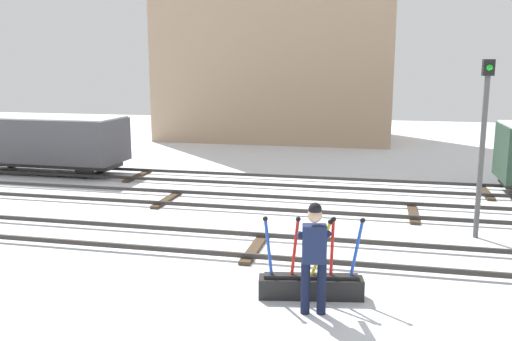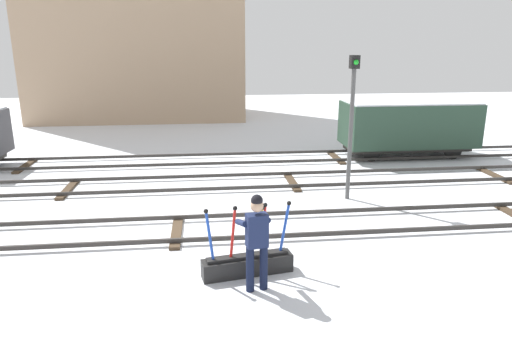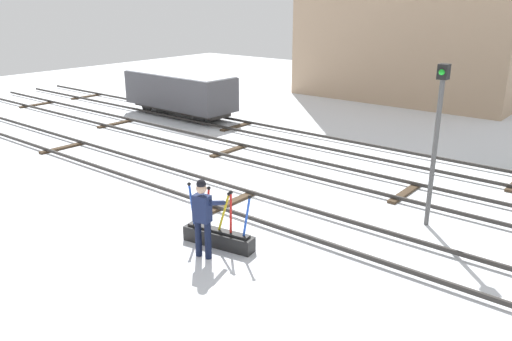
{
  "view_description": "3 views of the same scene",
  "coord_description": "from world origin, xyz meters",
  "px_view_note": "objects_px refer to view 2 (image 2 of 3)",
  "views": [
    {
      "loc": [
        2.56,
        -11.21,
        3.97
      ],
      "look_at": [
        -0.28,
        1.37,
        1.5
      ],
      "focal_mm": 38.87,
      "sensor_mm": 36.0,
      "label": 1
    },
    {
      "loc": [
        0.75,
        -10.42,
        4.41
      ],
      "look_at": [
        1.93,
        0.1,
        1.48
      ],
      "focal_mm": 32.41,
      "sensor_mm": 36.0,
      "label": 2
    },
    {
      "loc": [
        9.06,
        -10.08,
        5.54
      ],
      "look_at": [
        0.74,
        0.12,
        1.1
      ],
      "focal_mm": 35.92,
      "sensor_mm": 36.0,
      "label": 3
    }
  ],
  "objects_px": {
    "rail_worker": "(256,236)",
    "freight_car_near_switch": "(408,125)",
    "switch_lever_frame": "(248,262)",
    "signal_post": "(352,114)"
  },
  "relations": [
    {
      "from": "rail_worker",
      "to": "freight_car_near_switch",
      "type": "bearing_deg",
      "value": 43.32
    },
    {
      "from": "rail_worker",
      "to": "freight_car_near_switch",
      "type": "xyz_separation_m",
      "value": [
        7.12,
        9.61,
        0.24
      ]
    },
    {
      "from": "switch_lever_frame",
      "to": "freight_car_near_switch",
      "type": "height_order",
      "value": "freight_car_near_switch"
    },
    {
      "from": "switch_lever_frame",
      "to": "signal_post",
      "type": "height_order",
      "value": "signal_post"
    },
    {
      "from": "switch_lever_frame",
      "to": "signal_post",
      "type": "relative_size",
      "value": 0.45
    },
    {
      "from": "rail_worker",
      "to": "signal_post",
      "type": "relative_size",
      "value": 0.45
    },
    {
      "from": "rail_worker",
      "to": "freight_car_near_switch",
      "type": "relative_size",
      "value": 0.36
    },
    {
      "from": "switch_lever_frame",
      "to": "freight_car_near_switch",
      "type": "distance_m",
      "value": 11.6
    },
    {
      "from": "signal_post",
      "to": "switch_lever_frame",
      "type": "bearing_deg",
      "value": -128.18
    },
    {
      "from": "signal_post",
      "to": "freight_car_near_switch",
      "type": "bearing_deg",
      "value": 50.82
    }
  ]
}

